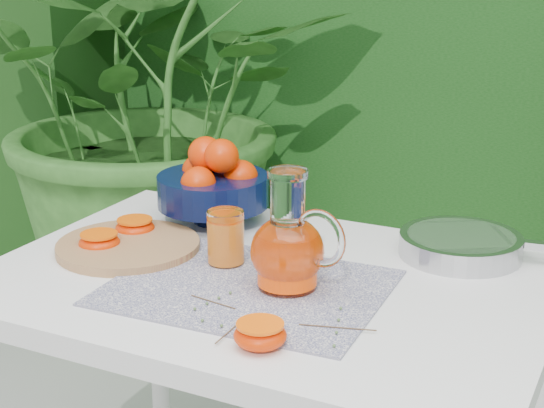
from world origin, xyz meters
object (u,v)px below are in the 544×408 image
at_px(white_table, 267,317).
at_px(cutting_board, 128,246).
at_px(saute_pan, 462,244).
at_px(juice_pitcher, 289,248).
at_px(fruit_bowl, 214,183).

distance_m(white_table, cutting_board, 0.31).
bearing_deg(white_table, saute_pan, 40.98).
height_order(cutting_board, saute_pan, saute_pan).
xyz_separation_m(cutting_board, juice_pitcher, (0.36, -0.03, 0.07)).
xyz_separation_m(white_table, juice_pitcher, (0.06, -0.04, 0.16)).
bearing_deg(saute_pan, juice_pitcher, -128.42).
height_order(white_table, fruit_bowl, fruit_bowl).
height_order(white_table, juice_pitcher, juice_pitcher).
relative_size(fruit_bowl, juice_pitcher, 1.14).
height_order(white_table, cutting_board, cutting_board).
bearing_deg(cutting_board, fruit_bowl, 74.38).
relative_size(white_table, juice_pitcher, 4.76).
bearing_deg(white_table, juice_pitcher, -32.35).
distance_m(cutting_board, juice_pitcher, 0.37).
xyz_separation_m(fruit_bowl, juice_pitcher, (0.30, -0.26, -0.01)).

